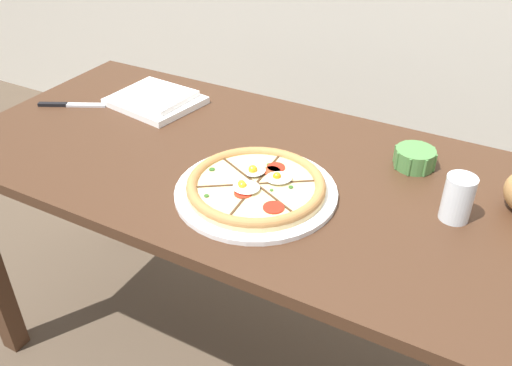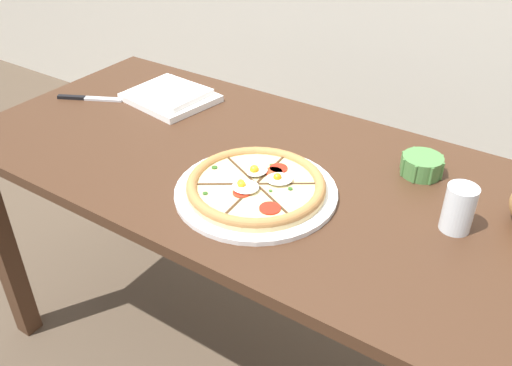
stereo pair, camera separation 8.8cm
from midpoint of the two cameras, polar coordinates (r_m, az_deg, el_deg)
name	(u,v)px [view 1 (the left image)]	position (r m, az deg, el deg)	size (l,w,h in m)	color
ground_plane	(249,359)	(1.89, -2.18, -18.03)	(12.00, 12.00, 0.00)	brown
dining_table	(247,195)	(1.43, -2.74, -1.34)	(1.55, 0.75, 0.77)	#422819
pizza	(256,187)	(1.24, -2.03, -0.47)	(0.38, 0.38, 0.05)	white
ramekin_bowl	(415,158)	(1.38, 14.63, 2.57)	(0.11, 0.11, 0.05)	#4C8442
napkin_folded	(155,99)	(1.69, -12.04, 8.61)	(0.28, 0.25, 0.04)	white
knife_main	(71,105)	(1.76, -20.24, 7.72)	(0.19, 0.11, 0.01)	silver
water_glass	(457,201)	(1.21, 18.49, -1.82)	(0.06, 0.06, 0.10)	white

